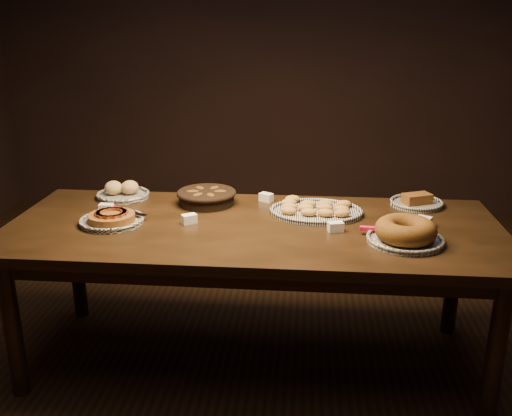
# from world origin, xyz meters

# --- Properties ---
(ground) EXTENTS (5.00, 5.00, 0.00)m
(ground) POSITION_xyz_m (0.00, 0.00, 0.00)
(ground) COLOR black
(ground) RESTS_ON ground
(buffet_table) EXTENTS (2.40, 1.00, 0.75)m
(buffet_table) POSITION_xyz_m (0.00, 0.00, 0.68)
(buffet_table) COLOR black
(buffet_table) RESTS_ON ground
(apple_tart_plate) EXTENTS (0.32, 0.33, 0.06)m
(apple_tart_plate) POSITION_xyz_m (-0.69, -0.04, 0.77)
(apple_tart_plate) COLOR white
(apple_tart_plate) RESTS_ON buffet_table
(madeleine_platter) EXTENTS (0.47, 0.38, 0.05)m
(madeleine_platter) POSITION_xyz_m (0.30, 0.20, 0.77)
(madeleine_platter) COLOR black
(madeleine_platter) RESTS_ON buffet_table
(bundt_cake_plate) EXTENTS (0.37, 0.34, 0.11)m
(bundt_cake_plate) POSITION_xyz_m (0.70, -0.16, 0.79)
(bundt_cake_plate) COLOR black
(bundt_cake_plate) RESTS_ON buffet_table
(croissant_basket) EXTENTS (0.38, 0.38, 0.08)m
(croissant_basket) POSITION_xyz_m (-0.28, 0.30, 0.80)
(croissant_basket) COLOR black
(croissant_basket) RESTS_ON buffet_table
(bread_roll_plate) EXTENTS (0.29, 0.29, 0.09)m
(bread_roll_plate) POSITION_xyz_m (-0.77, 0.39, 0.78)
(bread_roll_plate) COLOR white
(bread_roll_plate) RESTS_ON buffet_table
(loaf_plate) EXTENTS (0.28, 0.28, 0.06)m
(loaf_plate) POSITION_xyz_m (0.84, 0.38, 0.77)
(loaf_plate) COLOR black
(loaf_plate) RESTS_ON buffet_table
(tent_cards) EXTENTS (1.67, 0.50, 0.04)m
(tent_cards) POSITION_xyz_m (0.03, 0.10, 0.77)
(tent_cards) COLOR white
(tent_cards) RESTS_ON buffet_table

